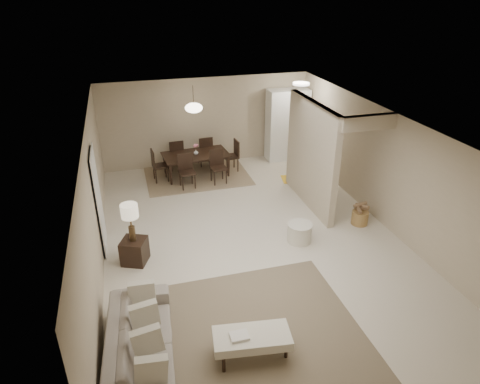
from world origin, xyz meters
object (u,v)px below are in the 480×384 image
object	(u,v)px
pantry_cabinet	(287,125)
ottoman_bench	(252,339)
sofa	(141,345)
wicker_basket	(360,218)
side_table	(135,251)
round_pouf	(299,233)
dining_table	(197,165)

from	to	relation	value
pantry_cabinet	ottoman_bench	world-z (taller)	pantry_cabinet
sofa	wicker_basket	world-z (taller)	sofa
pantry_cabinet	sofa	xyz separation A→B (m)	(-4.80, -6.78, -0.72)
side_table	wicker_basket	size ratio (longest dim) A/B	1.34
wicker_basket	round_pouf	bearing A→B (deg)	-169.45
sofa	ottoman_bench	size ratio (longest dim) A/B	1.95
pantry_cabinet	round_pouf	distance (m)	4.75
pantry_cabinet	ottoman_bench	xyz separation A→B (m)	(-3.27, -7.08, -0.73)
side_table	pantry_cabinet	bearing A→B (deg)	41.95
pantry_cabinet	side_table	xyz separation A→B (m)	(-4.75, -4.27, -0.81)
pantry_cabinet	side_table	world-z (taller)	pantry_cabinet
ottoman_bench	side_table	xyz separation A→B (m)	(-1.48, 2.81, -0.07)
ottoman_bench	round_pouf	distance (m)	3.22
round_pouf	sofa	bearing A→B (deg)	-145.42
pantry_cabinet	sofa	distance (m)	8.34
wicker_basket	ottoman_bench	bearing A→B (deg)	-139.50
pantry_cabinet	wicker_basket	bearing A→B (deg)	-87.92
side_table	dining_table	size ratio (longest dim) A/B	0.28
ottoman_bench	side_table	distance (m)	3.18
sofa	round_pouf	xyz separation A→B (m)	(3.38, 2.33, -0.13)
pantry_cabinet	round_pouf	size ratio (longest dim) A/B	4.09
dining_table	wicker_basket	bearing A→B (deg)	-54.63
sofa	dining_table	world-z (taller)	sofa
round_pouf	dining_table	size ratio (longest dim) A/B	0.29
round_pouf	dining_table	bearing A→B (deg)	110.21
round_pouf	dining_table	world-z (taller)	dining_table
side_table	round_pouf	xyz separation A→B (m)	(3.33, -0.18, -0.04)
pantry_cabinet	side_table	size ratio (longest dim) A/B	4.29
sofa	ottoman_bench	bearing A→B (deg)	-96.66
ottoman_bench	round_pouf	bearing A→B (deg)	62.63
pantry_cabinet	round_pouf	xyz separation A→B (m)	(-1.42, -4.45, -0.85)
round_pouf	side_table	bearing A→B (deg)	176.89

